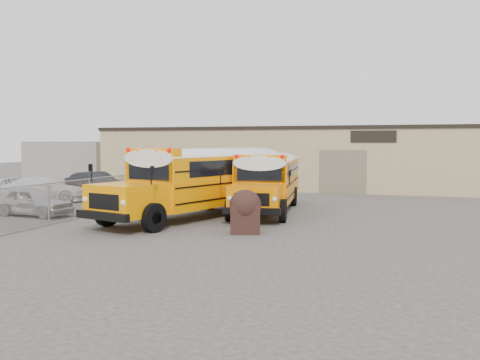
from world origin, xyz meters
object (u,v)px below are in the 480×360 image
(school_bus_left, at_px, (275,170))
(tarp_bundle, at_px, (245,211))
(car_dark, at_px, (96,184))
(school_bus_right, at_px, (280,171))
(car_silver, at_px, (34,202))
(car_white, at_px, (45,189))

(school_bus_left, height_order, tarp_bundle, school_bus_left)
(tarp_bundle, relative_size, car_dark, 0.35)
(school_bus_right, xyz_separation_m, car_dark, (-11.89, -2.33, -0.93))
(car_silver, height_order, car_white, car_white)
(car_white, xyz_separation_m, car_dark, (0.91, 3.92, 0.06))
(tarp_bundle, bearing_deg, school_bus_left, 98.16)
(car_dark, bearing_deg, school_bus_left, -70.64)
(school_bus_right, relative_size, car_dark, 2.18)
(school_bus_left, xyz_separation_m, car_white, (-13.14, -3.51, -1.18))
(school_bus_right, bearing_deg, car_silver, -128.26)
(car_white, distance_m, car_dark, 4.02)
(school_bus_left, height_order, car_dark, school_bus_left)
(car_dark, bearing_deg, car_white, -171.79)
(school_bus_left, distance_m, car_white, 13.65)
(school_bus_left, distance_m, school_bus_right, 2.76)
(school_bus_right, height_order, tarp_bundle, school_bus_right)
(school_bus_right, relative_size, tarp_bundle, 6.15)
(school_bus_left, relative_size, school_bus_right, 1.12)
(school_bus_left, relative_size, car_white, 2.31)
(school_bus_left, bearing_deg, school_bus_right, 97.24)
(car_silver, distance_m, car_white, 6.51)
(school_bus_right, distance_m, tarp_bundle, 13.32)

